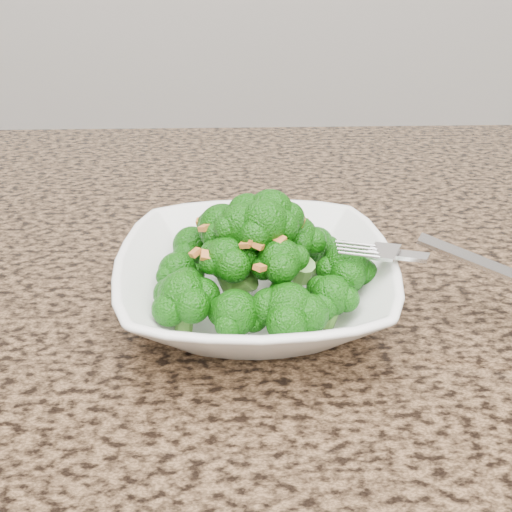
{
  "coord_description": "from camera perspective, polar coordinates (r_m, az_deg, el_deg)",
  "views": [
    {
      "loc": [
        0.04,
        -0.05,
        1.18
      ],
      "look_at": [
        0.05,
        0.36,
        0.95
      ],
      "focal_mm": 45.0,
      "sensor_mm": 36.0,
      "label": 1
    }
  ],
  "objects": [
    {
      "name": "granite_counter",
      "position": [
        0.46,
        -6.5,
        -10.99
      ],
      "size": [
        1.64,
        1.04,
        0.03
      ],
      "primitive_type": "cube",
      "color": "brown",
      "rests_on": "cabinet"
    },
    {
      "name": "bowl",
      "position": [
        0.48,
        -0.0,
        -2.54
      ],
      "size": [
        0.21,
        0.21,
        0.05
      ],
      "primitive_type": "imported",
      "rotation": [
        0.0,
        0.0,
        0.01
      ],
      "color": "white",
      "rests_on": "granite_counter"
    },
    {
      "name": "broccoli_pile",
      "position": [
        0.46,
        -0.0,
        3.7
      ],
      "size": [
        0.18,
        0.18,
        0.07
      ],
      "primitive_type": null,
      "color": "#135D0A",
      "rests_on": "bowl"
    },
    {
      "name": "garlic_topping",
      "position": [
        0.44,
        -0.0,
        7.91
      ],
      "size": [
        0.11,
        0.11,
        0.01
      ],
      "primitive_type": null,
      "color": "orange",
      "rests_on": "broccoli_pile"
    },
    {
      "name": "fork",
      "position": [
        0.47,
        14.19,
        0.02
      ],
      "size": [
        0.19,
        0.12,
        0.01
      ],
      "primitive_type": null,
      "rotation": [
        0.0,
        0.0,
        -0.48
      ],
      "color": "silver",
      "rests_on": "bowl"
    }
  ]
}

